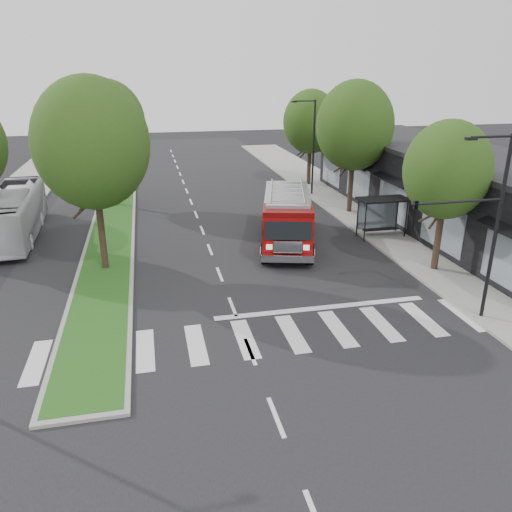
# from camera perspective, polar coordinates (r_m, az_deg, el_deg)

# --- Properties ---
(ground) EXTENTS (140.00, 140.00, 0.00)m
(ground) POSITION_cam_1_polar(r_m,az_deg,el_deg) (23.22, -2.70, -5.82)
(ground) COLOR black
(ground) RESTS_ON ground
(sidewalk_right) EXTENTS (5.00, 80.00, 0.15)m
(sidewalk_right) POSITION_cam_1_polar(r_m,az_deg,el_deg) (35.91, 14.47, 3.34)
(sidewalk_right) COLOR gray
(sidewalk_right) RESTS_ON ground
(median) EXTENTS (3.00, 50.00, 0.15)m
(median) POSITION_cam_1_polar(r_m,az_deg,el_deg) (39.95, -15.79, 4.93)
(median) COLOR gray
(median) RESTS_ON ground
(storefront_row) EXTENTS (8.00, 30.00, 5.00)m
(storefront_row) POSITION_cam_1_polar(r_m,az_deg,el_deg) (37.54, 21.01, 7.19)
(storefront_row) COLOR black
(storefront_row) RESTS_ON ground
(bus_shelter) EXTENTS (3.20, 1.60, 2.61)m
(bus_shelter) POSITION_cam_1_polar(r_m,az_deg,el_deg) (33.23, 14.16, 5.52)
(bus_shelter) COLOR black
(bus_shelter) RESTS_ON ground
(tree_right_near) EXTENTS (4.40, 4.40, 8.05)m
(tree_right_near) POSITION_cam_1_polar(r_m,az_deg,el_deg) (27.44, 21.00, 9.13)
(tree_right_near) COLOR black
(tree_right_near) RESTS_ON ground
(tree_right_mid) EXTENTS (5.60, 5.60, 9.72)m
(tree_right_mid) POSITION_cam_1_polar(r_m,az_deg,el_deg) (37.80, 11.22, 14.38)
(tree_right_mid) COLOR black
(tree_right_mid) RESTS_ON ground
(tree_right_far) EXTENTS (5.00, 5.00, 8.73)m
(tree_right_far) POSITION_cam_1_polar(r_m,az_deg,el_deg) (47.17, 6.26, 15.00)
(tree_right_far) COLOR black
(tree_right_far) RESTS_ON ground
(tree_median_near) EXTENTS (5.80, 5.80, 10.16)m
(tree_median_near) POSITION_cam_1_polar(r_m,az_deg,el_deg) (26.88, -18.27, 12.08)
(tree_median_near) COLOR black
(tree_median_near) RESTS_ON ground
(tree_median_far) EXTENTS (5.60, 5.60, 9.72)m
(tree_median_far) POSITION_cam_1_polar(r_m,az_deg,el_deg) (40.79, -16.56, 14.37)
(tree_median_far) COLOR black
(tree_median_far) RESTS_ON ground
(streetlight_right_near) EXTENTS (4.08, 0.22, 8.00)m
(streetlight_right_near) POSITION_cam_1_polar(r_m,az_deg,el_deg) (22.17, 24.16, 3.98)
(streetlight_right_near) COLOR black
(streetlight_right_near) RESTS_ON ground
(streetlight_right_far) EXTENTS (2.11, 0.20, 8.00)m
(streetlight_right_far) POSITION_cam_1_polar(r_m,az_deg,el_deg) (43.19, 6.41, 12.68)
(streetlight_right_far) COLOR black
(streetlight_right_far) RESTS_ON ground
(fire_engine) EXTENTS (5.24, 10.01, 3.33)m
(fire_engine) POSITION_cam_1_polar(r_m,az_deg,el_deg) (31.32, 3.55, 4.37)
(fire_engine) COLOR #5A0504
(fire_engine) RESTS_ON ground
(city_bus) EXTENTS (3.23, 11.39, 3.14)m
(city_bus) POSITION_cam_1_polar(r_m,az_deg,el_deg) (35.95, -25.92, 4.40)
(city_bus) COLOR silver
(city_bus) RESTS_ON ground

